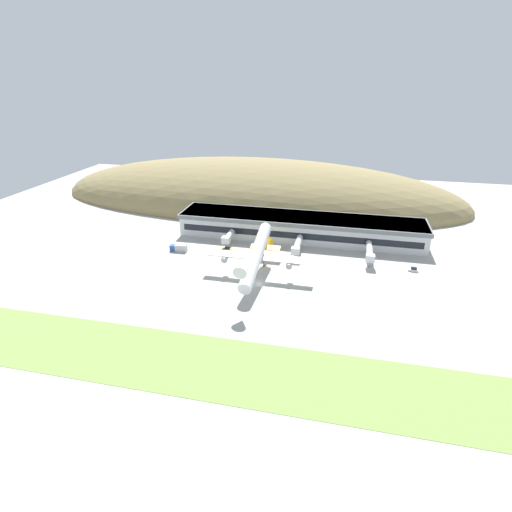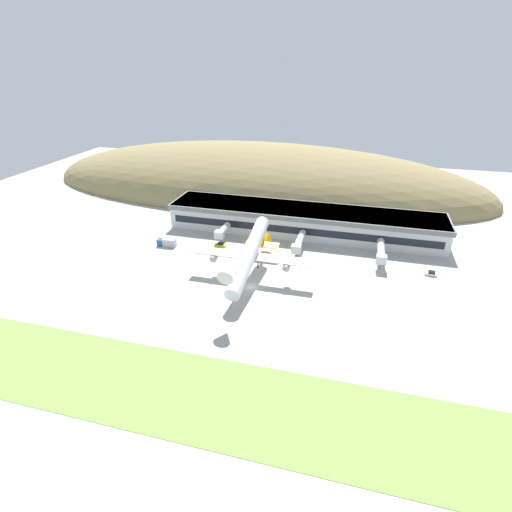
{
  "view_description": "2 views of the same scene",
  "coord_description": "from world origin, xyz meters",
  "px_view_note": "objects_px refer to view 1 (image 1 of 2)",
  "views": [
    {
      "loc": [
        26.81,
        -123.18,
        69.26
      ],
      "look_at": [
        -1.59,
        3.74,
        9.21
      ],
      "focal_mm": 28.0,
      "sensor_mm": 36.0,
      "label": 1
    },
    {
      "loc": [
        29.49,
        -103.5,
        65.69
      ],
      "look_at": [
        1.48,
        1.13,
        10.72
      ],
      "focal_mm": 28.0,
      "sensor_mm": 36.0,
      "label": 2
    }
  ],
  "objects_px": {
    "service_car_1": "(227,249)",
    "traffic_cone_0": "(266,271)",
    "jetway_2": "(370,252)",
    "traffic_cone_1": "(237,259)",
    "service_car_0": "(413,270)",
    "fuel_truck": "(179,248)",
    "terminal_building": "(300,226)",
    "jetway_0": "(228,237)",
    "jetway_1": "(297,245)",
    "cargo_airplane": "(257,255)"
  },
  "relations": [
    {
      "from": "traffic_cone_0",
      "to": "traffic_cone_1",
      "type": "bearing_deg",
      "value": 152.51
    },
    {
      "from": "jetway_0",
      "to": "traffic_cone_1",
      "type": "bearing_deg",
      "value": -61.3
    },
    {
      "from": "service_car_1",
      "to": "traffic_cone_1",
      "type": "height_order",
      "value": "service_car_1"
    },
    {
      "from": "jetway_0",
      "to": "traffic_cone_0",
      "type": "height_order",
      "value": "jetway_0"
    },
    {
      "from": "jetway_2",
      "to": "service_car_1",
      "type": "relative_size",
      "value": 3.95
    },
    {
      "from": "jetway_2",
      "to": "traffic_cone_1",
      "type": "height_order",
      "value": "jetway_2"
    },
    {
      "from": "terminal_building",
      "to": "jetway_0",
      "type": "relative_size",
      "value": 9.52
    },
    {
      "from": "cargo_airplane",
      "to": "jetway_0",
      "type": "bearing_deg",
      "value": 125.24
    },
    {
      "from": "jetway_2",
      "to": "fuel_truck",
      "type": "relative_size",
      "value": 2.33
    },
    {
      "from": "cargo_airplane",
      "to": "traffic_cone_1",
      "type": "relative_size",
      "value": 81.58
    },
    {
      "from": "terminal_building",
      "to": "service_car_1",
      "type": "relative_size",
      "value": 25.6
    },
    {
      "from": "cargo_airplane",
      "to": "service_car_1",
      "type": "xyz_separation_m",
      "value": [
        -17.58,
        20.81,
        -8.25
      ]
    },
    {
      "from": "cargo_airplane",
      "to": "fuel_truck",
      "type": "relative_size",
      "value": 6.48
    },
    {
      "from": "jetway_1",
      "to": "fuel_truck",
      "type": "xyz_separation_m",
      "value": [
        -49.48,
        -7.79,
        -2.55
      ]
    },
    {
      "from": "jetway_1",
      "to": "traffic_cone_1",
      "type": "relative_size",
      "value": 28.23
    },
    {
      "from": "terminal_building",
      "to": "traffic_cone_0",
      "type": "distance_m",
      "value": 38.39
    },
    {
      "from": "fuel_truck",
      "to": "traffic_cone_1",
      "type": "height_order",
      "value": "fuel_truck"
    },
    {
      "from": "jetway_1",
      "to": "traffic_cone_1",
      "type": "bearing_deg",
      "value": -153.94
    },
    {
      "from": "service_car_1",
      "to": "traffic_cone_0",
      "type": "height_order",
      "value": "service_car_1"
    },
    {
      "from": "jetway_2",
      "to": "jetway_1",
      "type": "bearing_deg",
      "value": 179.33
    },
    {
      "from": "terminal_building",
      "to": "traffic_cone_0",
      "type": "height_order",
      "value": "terminal_building"
    },
    {
      "from": "jetway_2",
      "to": "service_car_0",
      "type": "bearing_deg",
      "value": -18.85
    },
    {
      "from": "traffic_cone_1",
      "to": "service_car_1",
      "type": "bearing_deg",
      "value": 128.25
    },
    {
      "from": "terminal_building",
      "to": "traffic_cone_1",
      "type": "xyz_separation_m",
      "value": [
        -21.79,
        -30.03,
        -5.44
      ]
    },
    {
      "from": "service_car_0",
      "to": "fuel_truck",
      "type": "bearing_deg",
      "value": -178.87
    },
    {
      "from": "jetway_0",
      "to": "service_car_0",
      "type": "height_order",
      "value": "jetway_0"
    },
    {
      "from": "service_car_1",
      "to": "fuel_truck",
      "type": "bearing_deg",
      "value": -166.28
    },
    {
      "from": "terminal_building",
      "to": "fuel_truck",
      "type": "height_order",
      "value": "terminal_building"
    },
    {
      "from": "terminal_building",
      "to": "traffic_cone_1",
      "type": "height_order",
      "value": "terminal_building"
    },
    {
      "from": "jetway_2",
      "to": "service_car_1",
      "type": "height_order",
      "value": "jetway_2"
    },
    {
      "from": "service_car_1",
      "to": "traffic_cone_1",
      "type": "distance_m",
      "value": 10.61
    },
    {
      "from": "service_car_0",
      "to": "traffic_cone_1",
      "type": "relative_size",
      "value": 6.78
    },
    {
      "from": "traffic_cone_1",
      "to": "traffic_cone_0",
      "type": "bearing_deg",
      "value": -27.49
    },
    {
      "from": "jetway_1",
      "to": "service_car_1",
      "type": "distance_m",
      "value": 29.92
    },
    {
      "from": "fuel_truck",
      "to": "traffic_cone_1",
      "type": "bearing_deg",
      "value": -7.47
    },
    {
      "from": "service_car_1",
      "to": "fuel_truck",
      "type": "xyz_separation_m",
      "value": [
        -19.89,
        -4.86,
        0.81
      ]
    },
    {
      "from": "service_car_1",
      "to": "traffic_cone_0",
      "type": "distance_m",
      "value": 25.4
    },
    {
      "from": "terminal_building",
      "to": "service_car_0",
      "type": "relative_size",
      "value": 28.01
    },
    {
      "from": "traffic_cone_0",
      "to": "service_car_0",
      "type": "bearing_deg",
      "value": 12.76
    },
    {
      "from": "terminal_building",
      "to": "jetway_2",
      "type": "xyz_separation_m",
      "value": [
        30.34,
        -19.12,
        -1.73
      ]
    },
    {
      "from": "jetway_2",
      "to": "jetway_0",
      "type": "bearing_deg",
      "value": 177.23
    },
    {
      "from": "terminal_building",
      "to": "service_car_1",
      "type": "height_order",
      "value": "terminal_building"
    },
    {
      "from": "jetway_1",
      "to": "cargo_airplane",
      "type": "distance_m",
      "value": 27.04
    },
    {
      "from": "terminal_building",
      "to": "traffic_cone_0",
      "type": "bearing_deg",
      "value": -102.4
    },
    {
      "from": "service_car_1",
      "to": "fuel_truck",
      "type": "height_order",
      "value": "fuel_truck"
    },
    {
      "from": "jetway_0",
      "to": "jetway_1",
      "type": "relative_size",
      "value": 0.71
    },
    {
      "from": "terminal_building",
      "to": "service_car_0",
      "type": "distance_m",
      "value": 53.06
    },
    {
      "from": "jetway_0",
      "to": "jetway_1",
      "type": "bearing_deg",
      "value": -4.77
    },
    {
      "from": "terminal_building",
      "to": "cargo_airplane",
      "type": "relative_size",
      "value": 2.33
    },
    {
      "from": "service_car_1",
      "to": "jetway_2",
      "type": "bearing_deg",
      "value": 2.53
    }
  ]
}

